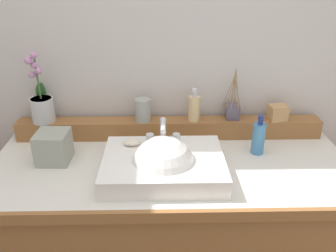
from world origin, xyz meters
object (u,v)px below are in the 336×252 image
object	(u,v)px
potted_plant	(42,105)
tissue_box	(53,147)
soap_bar	(132,143)
lotion_bottle	(259,138)
tumbler_cup	(143,110)
trinket_box	(278,113)
soap_dispenser	(194,108)
sink_basin	(164,166)
reed_diffuser	(232,111)

from	to	relation	value
potted_plant	tissue_box	world-z (taller)	potted_plant
soap_bar	lotion_bottle	size ratio (longest dim) A/B	0.39
tumbler_cup	trinket_box	distance (m)	0.63
soap_dispenser	tumbler_cup	bearing A→B (deg)	179.32
soap_bar	trinket_box	size ratio (longest dim) A/B	0.87
sink_basin	soap_bar	world-z (taller)	sink_basin
potted_plant	lotion_bottle	world-z (taller)	potted_plant
soap_bar	soap_dispenser	xyz separation A→B (m)	(0.27, 0.21, 0.06)
tumbler_cup	reed_diffuser	xyz separation A→B (m)	(0.42, 0.02, -0.01)
trinket_box	tissue_box	distance (m)	1.01
soap_dispenser	reed_diffuser	world-z (taller)	reed_diffuser
reed_diffuser	sink_basin	bearing A→B (deg)	-133.79
potted_plant	reed_diffuser	size ratio (longest dim) A/B	1.34
reed_diffuser	lotion_bottle	world-z (taller)	reed_diffuser
tumbler_cup	potted_plant	bearing A→B (deg)	179.34
soap_bar	tissue_box	distance (m)	0.33
sink_basin	reed_diffuser	distance (m)	0.48
reed_diffuser	potted_plant	bearing A→B (deg)	-179.25
sink_basin	soap_dispenser	size ratio (longest dim) A/B	3.03
potted_plant	lotion_bottle	bearing A→B (deg)	-9.69
soap_dispenser	reed_diffuser	distance (m)	0.18
tumbler_cup	lotion_bottle	bearing A→B (deg)	-17.58
trinket_box	lotion_bottle	xyz separation A→B (m)	(-0.12, -0.15, -0.05)
trinket_box	potted_plant	bearing A→B (deg)	170.79
tumbler_cup	lotion_bottle	xyz separation A→B (m)	(0.50, -0.16, -0.07)
tumbler_cup	lotion_bottle	world-z (taller)	tumbler_cup
potted_plant	tumbler_cup	bearing A→B (deg)	-0.66
potted_plant	tumbler_cup	size ratio (longest dim) A/B	3.08
sink_basin	potted_plant	size ratio (longest dim) A/B	1.43
sink_basin	reed_diffuser	size ratio (longest dim) A/B	1.92
soap_bar	tissue_box	size ratio (longest dim) A/B	0.54
soap_bar	soap_dispenser	bearing A→B (deg)	37.97
soap_dispenser	tumbler_cup	distance (m)	0.24
tumbler_cup	tissue_box	world-z (taller)	tumbler_cup
sink_basin	tissue_box	distance (m)	0.47
soap_dispenser	tissue_box	size ratio (longest dim) A/B	1.20
reed_diffuser	tumbler_cup	bearing A→B (deg)	-177.69
tumbler_cup	trinket_box	size ratio (longest dim) A/B	1.32
trinket_box	tumbler_cup	bearing A→B (deg)	170.88
sink_basin	soap_dispenser	distance (m)	0.37
tissue_box	soap_dispenser	bearing A→B (deg)	18.59
soap_bar	sink_basin	bearing A→B (deg)	-39.49
sink_basin	potted_plant	bearing A→B (deg)	149.13
sink_basin	trinket_box	world-z (taller)	sink_basin
sink_basin	lotion_bottle	bearing A→B (deg)	21.85
soap_dispenser	lotion_bottle	bearing A→B (deg)	-30.36
reed_diffuser	soap_bar	bearing A→B (deg)	-152.88
soap_dispenser	trinket_box	bearing A→B (deg)	-0.30
soap_bar	potted_plant	xyz separation A→B (m)	(-0.42, 0.22, 0.08)
potted_plant	soap_dispenser	world-z (taller)	potted_plant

